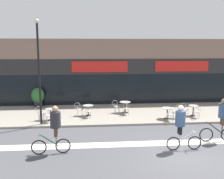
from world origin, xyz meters
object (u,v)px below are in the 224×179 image
at_px(cafe_chair_0_side, 40,112).
at_px(cyclist_2, 222,117).
at_px(cafe_chair_3_side, 177,111).
at_px(cyclist_0, 181,124).
at_px(cafe_chair_1_near, 88,110).
at_px(planter_pot, 38,97).
at_px(bistro_table_4, 193,108).
at_px(cafe_chair_2_side, 116,106).
at_px(lamp_post, 39,66).
at_px(cafe_chair_1_side, 79,108).
at_px(bistro_table_1, 88,108).
at_px(cafe_chair_3_near, 170,113).
at_px(bistro_table_0, 50,112).
at_px(cafe_chair_4_near, 197,110).
at_px(cafe_chair_0_near, 49,115).
at_px(cafe_chair_4_side, 184,108).
at_px(cafe_chair_2_near, 126,108).
at_px(bistro_table_3, 167,111).
at_px(cyclist_1, 54,126).
at_px(bistro_table_2, 125,105).

distance_m(cafe_chair_0_side, cyclist_2, 10.44).
height_order(cafe_chair_3_side, cyclist_0, cyclist_0).
xyz_separation_m(cafe_chair_1_near, planter_pot, (-3.81, 3.52, 0.28)).
height_order(bistro_table_4, cafe_chair_2_side, cafe_chair_2_side).
height_order(cafe_chair_3_side, lamp_post, lamp_post).
bearing_deg(cafe_chair_1_side, cafe_chair_2_side, 10.94).
height_order(bistro_table_1, cafe_chair_3_near, cafe_chair_3_near).
xyz_separation_m(bistro_table_0, cafe_chair_1_side, (1.72, 0.89, 0.00)).
distance_m(bistro_table_0, cafe_chair_4_near, 9.30).
distance_m(cafe_chair_0_near, cafe_chair_3_side, 8.00).
bearing_deg(cafe_chair_4_near, cyclist_2, -178.78).
relative_size(cafe_chair_0_side, cafe_chair_3_side, 1.00).
bearing_deg(cafe_chair_4_near, lamp_post, 99.41).
xyz_separation_m(bistro_table_4, cafe_chair_4_side, (-0.63, -0.01, 0.02)).
bearing_deg(cyclist_0, bistro_table_1, 124.58).
distance_m(cafe_chair_0_near, cafe_chair_2_near, 5.11).
relative_size(cafe_chair_0_near, cafe_chair_4_near, 1.00).
bearing_deg(lamp_post, cafe_chair_2_near, 17.25).
bearing_deg(cafe_chair_3_near, cyclist_2, -160.15).
bearing_deg(bistro_table_0, cafe_chair_1_side, 27.27).
bearing_deg(bistro_table_3, cafe_chair_2_side, 150.79).
distance_m(cyclist_0, cyclist_1, 5.63).
relative_size(bistro_table_3, cyclist_1, 0.35).
distance_m(bistro_table_2, cafe_chair_2_side, 0.63).
distance_m(bistro_table_4, cyclist_2, 4.48).
bearing_deg(planter_pot, cafe_chair_3_near, -28.05).
xyz_separation_m(bistro_table_0, bistro_table_3, (7.37, -0.29, -0.00)).
relative_size(bistro_table_4, cafe_chair_0_near, 0.78).
height_order(cafe_chair_1_near, cyclist_2, cyclist_2).
bearing_deg(cafe_chair_1_near, bistro_table_4, -91.95).
distance_m(lamp_post, cyclist_0, 8.48).
bearing_deg(bistro_table_2, cafe_chair_2_side, -179.14).
bearing_deg(cafe_chair_0_side, bistro_table_2, 15.08).
bearing_deg(cafe_chair_0_near, cafe_chair_1_side, -48.87).
bearing_deg(bistro_table_1, cafe_chair_1_near, -89.77).
bearing_deg(cafe_chair_0_near, cafe_chair_3_side, -87.84).
height_order(cafe_chair_1_near, cafe_chair_4_side, same).
distance_m(cafe_chair_3_near, cyclist_1, 7.66).
bearing_deg(planter_pot, cafe_chair_1_side, -42.37).
height_order(planter_pot, cyclist_1, cyclist_1).
bearing_deg(bistro_table_0, planter_pot, 111.01).
bearing_deg(cafe_chair_0_side, lamp_post, -75.43).
bearing_deg(cafe_chair_4_near, cafe_chair_3_side, 93.64).
xyz_separation_m(bistro_table_2, cyclist_1, (-3.98, -6.43, 0.60)).
distance_m(bistro_table_2, cafe_chair_3_side, 3.56).
bearing_deg(cyclist_1, cyclist_2, -178.84).
bearing_deg(cafe_chair_4_side, bistro_table_2, 155.26).
xyz_separation_m(bistro_table_4, cafe_chair_3_side, (-1.30, -0.56, 0.02)).
xyz_separation_m(cafe_chair_2_side, cafe_chair_4_side, (4.40, -1.19, 0.00)).
bearing_deg(bistro_table_2, lamp_post, -156.82).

